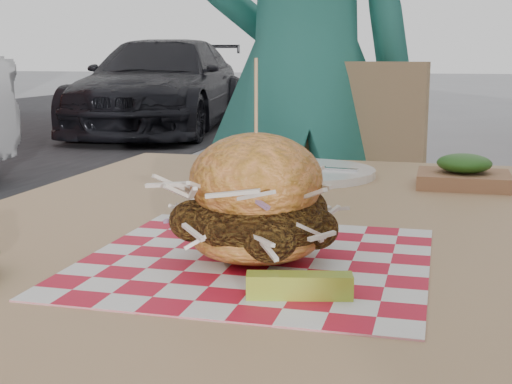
# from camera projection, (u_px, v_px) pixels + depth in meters

# --- Properties ---
(diner) EXTENTS (0.75, 0.58, 1.82)m
(diner) POSITION_uv_depth(u_px,v_px,m) (303.00, 76.00, 2.03)
(diner) COLOR #2B7D71
(diner) RESTS_ON ground
(car_dark) EXTENTS (2.12, 4.24, 1.18)m
(car_dark) POSITION_uv_depth(u_px,v_px,m) (162.00, 85.00, 9.15)
(car_dark) COLOR black
(car_dark) RESTS_ON ground
(patio_table) EXTENTS (0.80, 1.20, 0.75)m
(patio_table) POSITION_uv_depth(u_px,v_px,m) (246.00, 279.00, 0.95)
(patio_table) COLOR #A57B5B
(patio_table) RESTS_ON ground
(patio_chair) EXTENTS (0.50, 0.51, 0.95)m
(patio_chair) POSITION_uv_depth(u_px,v_px,m) (351.00, 211.00, 1.92)
(patio_chair) COLOR #A57B5B
(patio_chair) RESTS_ON ground
(paper_liner) EXTENTS (0.36, 0.36, 0.00)m
(paper_liner) POSITION_uv_depth(u_px,v_px,m) (256.00, 260.00, 0.76)
(paper_liner) COLOR red
(paper_liner) RESTS_ON patio_table
(sandwich) EXTENTS (0.19, 0.19, 0.21)m
(sandwich) POSITION_uv_depth(u_px,v_px,m) (256.00, 205.00, 0.75)
(sandwich) COLOR #CE793A
(sandwich) RESTS_ON paper_liner
(pickle_spear) EXTENTS (0.10, 0.04, 0.02)m
(pickle_spear) POSITION_uv_depth(u_px,v_px,m) (299.00, 286.00, 0.64)
(pickle_spear) COLOR #95AB31
(pickle_spear) RESTS_ON paper_liner
(place_setting) EXTENTS (0.27, 0.27, 0.02)m
(place_setting) POSITION_uv_depth(u_px,v_px,m) (301.00, 172.00, 1.29)
(place_setting) COLOR white
(place_setting) RESTS_ON patio_table
(kraft_tray) EXTENTS (0.15, 0.12, 0.06)m
(kraft_tray) POSITION_uv_depth(u_px,v_px,m) (464.00, 174.00, 1.19)
(kraft_tray) COLOR #8F6041
(kraft_tray) RESTS_ON patio_table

